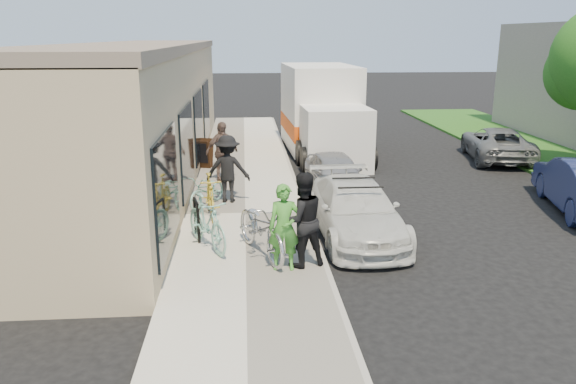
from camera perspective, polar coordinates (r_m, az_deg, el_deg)
name	(u,v)px	position (r m, az deg, el deg)	size (l,w,h in m)	color
ground	(344,262)	(11.57, 5.75, -7.10)	(120.00, 120.00, 0.00)	black
sidewalk	(245,216)	(14.19, -4.36, -2.40)	(3.00, 34.00, 0.15)	beige
curb	(306,214)	(14.27, 1.88, -2.29)	(0.12, 34.00, 0.13)	#A19B93
storefront	(143,110)	(18.91, -14.52, 8.06)	(3.60, 20.00, 4.22)	tan
bike_rack	(197,215)	(12.35, -9.27, -2.36)	(0.18, 0.62, 0.88)	black
sandwich_board	(203,153)	(19.06, -8.65, 3.90)	(0.74, 0.74, 0.96)	black
sedan_white	(356,210)	(12.84, 6.88, -1.82)	(1.91, 4.39, 1.30)	silver
sedan_silver	(335,173)	(16.43, 4.80, 1.94)	(1.38, 3.43, 1.17)	#939398
moving_truck	(322,115)	(21.91, 3.47, 7.80)	(2.80, 6.89, 3.34)	white
far_car_gray	(497,144)	(22.15, 20.44, 4.63)	(2.01, 4.36, 1.21)	#5B5D60
tandem_bike	(261,228)	(11.27, -2.72, -3.65)	(0.78, 2.24, 1.18)	#B5B5B7
woman_rider	(284,227)	(10.54, -0.38, -3.62)	(0.61, 0.40, 1.66)	#409030
man_standing	(302,220)	(10.67, 1.42, -2.82)	(0.90, 0.70, 1.85)	black
cruiser_bike_a	(207,223)	(11.78, -8.24, -3.09)	(0.52, 1.85, 1.11)	#83C4B2
cruiser_bike_b	(207,190)	(14.77, -8.21, 0.16)	(0.54, 1.55, 0.81)	#83C4B2
cruiser_bike_c	(210,196)	(13.84, -7.92, -0.42)	(0.48, 1.71, 1.03)	gold
bystander_a	(228,169)	(14.94, -6.13, 2.35)	(1.16, 0.67, 1.79)	black
bystander_b	(222,152)	(17.15, -6.74, 4.10)	(1.06, 0.44, 1.82)	brown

